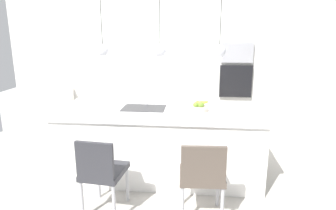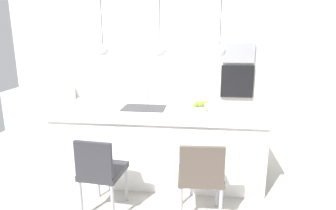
{
  "view_description": "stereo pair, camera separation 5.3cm",
  "coord_description": "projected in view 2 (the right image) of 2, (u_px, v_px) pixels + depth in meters",
  "views": [
    {
      "loc": [
        0.47,
        -3.66,
        1.89
      ],
      "look_at": [
        0.1,
        0.0,
        0.97
      ],
      "focal_mm": 31.49,
      "sensor_mm": 36.0,
      "label": 1
    },
    {
      "loc": [
        0.53,
        -3.65,
        1.89
      ],
      "look_at": [
        0.1,
        0.0,
        0.97
      ],
      "focal_mm": 31.49,
      "sensor_mm": 36.0,
      "label": 2
    }
  ],
  "objects": [
    {
      "name": "pendant_light_right",
      "position": [
        219.0,
        51.0,
        3.55
      ],
      "size": [
        0.15,
        0.15,
        0.75
      ],
      "color": "silver"
    },
    {
      "name": "chair_near",
      "position": [
        101.0,
        170.0,
        3.07
      ],
      "size": [
        0.46,
        0.5,
        0.86
      ],
      "color": "#333338",
      "rests_on": "ground"
    },
    {
      "name": "pendant_light_left",
      "position": [
        103.0,
        50.0,
        3.71
      ],
      "size": [
        0.15,
        0.15,
        0.75
      ],
      "color": "silver"
    },
    {
      "name": "back_wall",
      "position": [
        173.0,
        65.0,
        5.31
      ],
      "size": [
        6.0,
        0.1,
        2.6
      ],
      "primitive_type": "cube",
      "color": "silver",
      "rests_on": "ground"
    },
    {
      "name": "microwave",
      "position": [
        239.0,
        53.0,
        5.06
      ],
      "size": [
        0.54,
        0.08,
        0.34
      ],
      "primitive_type": "cube",
      "color": "#9E9EA3",
      "rests_on": "back_wall"
    },
    {
      "name": "faucet",
      "position": [
        147.0,
        94.0,
        4.01
      ],
      "size": [
        0.02,
        0.17,
        0.22
      ],
      "color": "silver",
      "rests_on": "kitchen_island"
    },
    {
      "name": "pendant_light_center",
      "position": [
        160.0,
        50.0,
        3.63
      ],
      "size": [
        0.15,
        0.15,
        0.75
      ],
      "color": "silver"
    },
    {
      "name": "floor",
      "position": [
        161.0,
        173.0,
        4.04
      ],
      "size": [
        6.6,
        6.6,
        0.0
      ],
      "primitive_type": "plane",
      "color": "#BCB7AD",
      "rests_on": "ground"
    },
    {
      "name": "side_counter",
      "position": [
        42.0,
        113.0,
        5.44
      ],
      "size": [
        1.1,
        0.6,
        0.86
      ],
      "primitive_type": "cube",
      "color": "white",
      "rests_on": "ground"
    },
    {
      "name": "fruit_bowl",
      "position": [
        198.0,
        107.0,
        3.68
      ],
      "size": [
        0.28,
        0.28,
        0.15
      ],
      "color": "beige",
      "rests_on": "kitchen_island"
    },
    {
      "name": "oven",
      "position": [
        237.0,
        81.0,
        5.18
      ],
      "size": [
        0.56,
        0.08,
        0.56
      ],
      "primitive_type": "cube",
      "color": "black",
      "rests_on": "back_wall"
    },
    {
      "name": "kitchen_island",
      "position": [
        161.0,
        142.0,
        3.92
      ],
      "size": [
        2.62,
        1.06,
        0.92
      ],
      "color": "white",
      "rests_on": "ground"
    },
    {
      "name": "chair_middle",
      "position": [
        201.0,
        175.0,
        2.95
      ],
      "size": [
        0.48,
        0.45,
        0.85
      ],
      "color": "brown",
      "rests_on": "ground"
    },
    {
      "name": "sink_basin",
      "position": [
        144.0,
        108.0,
        3.84
      ],
      "size": [
        0.56,
        0.4,
        0.02
      ],
      "primitive_type": "cube",
      "color": "#2D2D30",
      "rests_on": "kitchen_island"
    }
  ]
}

